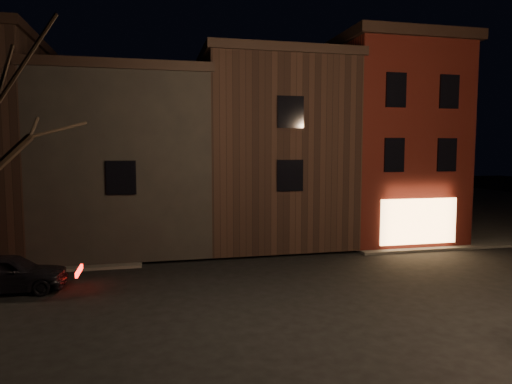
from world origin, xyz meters
TOP-DOWN VIEW (x-y plane):
  - ground at (0.00, 0.00)m, footprint 120.00×120.00m
  - sidewalk_far_right at (20.00, 20.00)m, footprint 30.00×30.00m
  - corner_building at (8.00, 9.47)m, footprint 6.50×8.50m
  - row_building_a at (1.50, 10.50)m, footprint 7.30×10.30m
  - row_building_b at (-5.75, 10.50)m, footprint 7.80×10.30m
  - parked_car_a at (-9.41, 2.74)m, footprint 3.95×1.70m

SIDE VIEW (x-z plane):
  - ground at x=0.00m, z-range 0.00..0.00m
  - sidewalk_far_right at x=20.00m, z-range 0.00..0.12m
  - parked_car_a at x=-9.41m, z-range 0.00..1.33m
  - row_building_b at x=-5.75m, z-range 0.13..8.53m
  - row_building_a at x=1.50m, z-range 0.13..9.53m
  - corner_building at x=8.00m, z-range 0.15..10.65m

